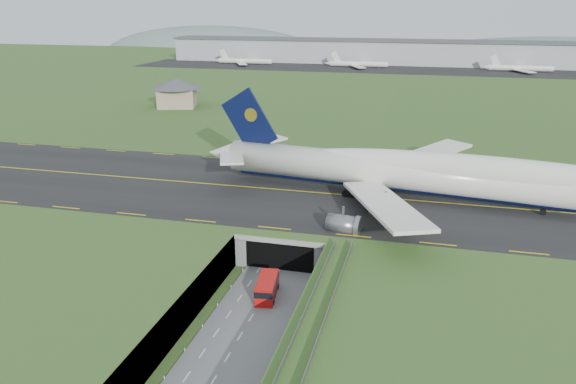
# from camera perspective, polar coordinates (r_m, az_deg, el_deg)

# --- Properties ---
(ground) EXTENTS (900.00, 900.00, 0.00)m
(ground) POSITION_cam_1_polar(r_m,az_deg,el_deg) (90.84, -2.19, -10.20)
(ground) COLOR #375D25
(ground) RESTS_ON ground
(airfield_deck) EXTENTS (800.00, 800.00, 6.00)m
(airfield_deck) POSITION_cam_1_polar(r_m,az_deg,el_deg) (89.43, -2.21, -8.51)
(airfield_deck) COLOR gray
(airfield_deck) RESTS_ON ground
(trench_road) EXTENTS (12.00, 75.00, 0.20)m
(trench_road) POSITION_cam_1_polar(r_m,az_deg,el_deg) (84.60, -3.66, -12.50)
(trench_road) COLOR slate
(trench_road) RESTS_ON ground
(taxiway) EXTENTS (800.00, 44.00, 0.18)m
(taxiway) POSITION_cam_1_polar(r_m,az_deg,el_deg) (117.78, 2.31, -0.04)
(taxiway) COLOR black
(taxiway) RESTS_ON airfield_deck
(tunnel_portal) EXTENTS (17.00, 22.30, 6.00)m
(tunnel_portal) POSITION_cam_1_polar(r_m,az_deg,el_deg) (103.91, 0.40, -4.27)
(tunnel_portal) COLOR gray
(tunnel_portal) RESTS_ON ground
(guideway) EXTENTS (3.00, 53.00, 7.05)m
(guideway) POSITION_cam_1_polar(r_m,az_deg,el_deg) (69.88, 2.13, -14.79)
(guideway) COLOR #A8A8A3
(guideway) RESTS_ON ground
(jumbo_jet) EXTENTS (102.09, 63.87, 21.31)m
(jumbo_jet) POSITION_cam_1_polar(r_m,az_deg,el_deg) (114.27, 14.25, 1.77)
(jumbo_jet) COLOR white
(jumbo_jet) RESTS_ON ground
(shuttle_tram) EXTENTS (3.81, 7.85, 3.08)m
(shuttle_tram) POSITION_cam_1_polar(r_m,az_deg,el_deg) (88.83, -2.15, -9.67)
(shuttle_tram) COLOR red
(shuttle_tram) RESTS_ON ground
(service_building) EXTENTS (24.63, 24.63, 10.77)m
(service_building) POSITION_cam_1_polar(r_m,az_deg,el_deg) (220.12, -11.24, 10.11)
(service_building) COLOR tan
(service_building) RESTS_ON ground
(cargo_terminal) EXTENTS (320.00, 67.00, 15.60)m
(cargo_terminal) POSITION_cam_1_polar(r_m,az_deg,el_deg) (377.48, 11.09, 13.80)
(cargo_terminal) COLOR #B2B2B2
(cargo_terminal) RESTS_ON ground
(distant_hills) EXTENTS (700.00, 91.00, 60.00)m
(distant_hills) POSITION_cam_1_polar(r_m,az_deg,el_deg) (510.11, 19.37, 12.27)
(distant_hills) COLOR slate
(distant_hills) RESTS_ON ground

